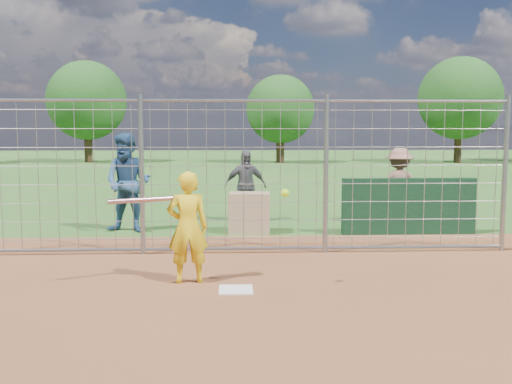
{
  "coord_description": "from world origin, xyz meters",
  "views": [
    {
      "loc": [
        -0.05,
        -7.26,
        2.03
      ],
      "look_at": [
        0.3,
        0.8,
        1.15
      ],
      "focal_mm": 40.0,
      "sensor_mm": 36.0,
      "label": 1
    }
  ],
  "objects_px": {
    "batter": "(188,227)",
    "equipment_bin": "(249,213)",
    "bystander_b": "(245,186)",
    "bystander_c": "(399,186)",
    "bystander_a": "(128,183)"
  },
  "relations": [
    {
      "from": "batter",
      "to": "equipment_bin",
      "type": "height_order",
      "value": "batter"
    },
    {
      "from": "batter",
      "to": "bystander_b",
      "type": "height_order",
      "value": "bystander_b"
    },
    {
      "from": "batter",
      "to": "bystander_c",
      "type": "xyz_separation_m",
      "value": [
        4.18,
        4.56,
        0.08
      ]
    },
    {
      "from": "bystander_a",
      "to": "bystander_b",
      "type": "xyz_separation_m",
      "value": [
        2.36,
        1.17,
        -0.19
      ]
    },
    {
      "from": "equipment_bin",
      "to": "bystander_c",
      "type": "bearing_deg",
      "value": 19.57
    },
    {
      "from": "batter",
      "to": "bystander_c",
      "type": "distance_m",
      "value": 6.19
    },
    {
      "from": "batter",
      "to": "equipment_bin",
      "type": "distance_m",
      "value": 3.8
    },
    {
      "from": "bystander_a",
      "to": "bystander_b",
      "type": "distance_m",
      "value": 2.64
    },
    {
      "from": "bystander_b",
      "to": "batter",
      "type": "bearing_deg",
      "value": -107.26
    },
    {
      "from": "bystander_a",
      "to": "bystander_c",
      "type": "distance_m",
      "value": 5.7
    },
    {
      "from": "batter",
      "to": "equipment_bin",
      "type": "relative_size",
      "value": 1.87
    },
    {
      "from": "bystander_c",
      "to": "equipment_bin",
      "type": "xyz_separation_m",
      "value": [
        -3.25,
        -0.89,
        -0.42
      ]
    },
    {
      "from": "bystander_c",
      "to": "equipment_bin",
      "type": "bearing_deg",
      "value": 24.78
    },
    {
      "from": "bystander_a",
      "to": "batter",
      "type": "bearing_deg",
      "value": -55.36
    },
    {
      "from": "bystander_b",
      "to": "bystander_a",
      "type": "bearing_deg",
      "value": -160.94
    }
  ]
}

